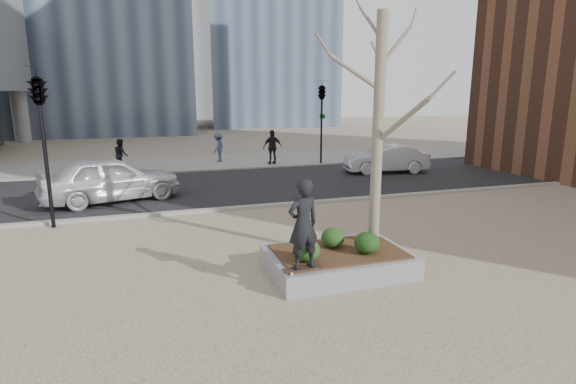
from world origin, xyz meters
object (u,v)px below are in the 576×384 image
object	(u,v)px
skateboarder	(303,224)
police_car	(111,179)
skateboard	(303,270)
planter	(338,262)

from	to	relation	value
skateboarder	police_car	xyz separation A→B (m)	(-3.95, 9.28, -0.56)
skateboard	police_car	distance (m)	10.09
planter	skateboarder	world-z (taller)	skateboarder
skateboarder	planter	bearing A→B (deg)	-155.56
skateboard	police_car	bearing A→B (deg)	109.01
police_car	planter	bearing A→B (deg)	-165.66
skateboard	skateboarder	bearing A→B (deg)	85.94
skateboard	police_car	world-z (taller)	police_car
planter	skateboard	xyz separation A→B (m)	(-1.10, -0.78, 0.26)
planter	skateboarder	distance (m)	1.79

